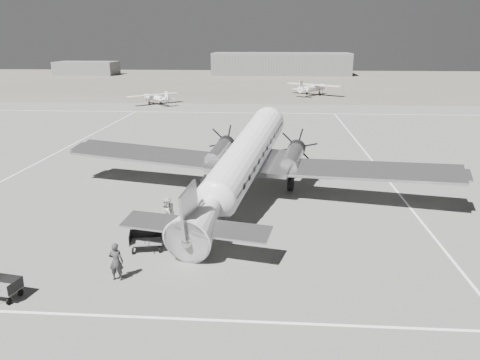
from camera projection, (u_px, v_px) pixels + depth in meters
name	position (u px, v px, depth m)	size (l,w,h in m)	color
ground	(228.00, 202.00, 31.75)	(260.00, 260.00, 0.00)	slate
taxi_line_near	(195.00, 319.00, 18.38)	(60.00, 0.15, 0.01)	white
taxi_line_right	(409.00, 206.00, 30.94)	(0.15, 80.00, 0.01)	white
taxi_line_left	(42.00, 160.00, 42.53)	(0.15, 60.00, 0.01)	white
taxi_line_horizon	(254.00, 113.00, 69.95)	(90.00, 0.15, 0.01)	white
grass_infield	(263.00, 81.00, 122.48)	(260.00, 90.00, 0.01)	#605C51
hangar_main	(281.00, 64.00, 145.06)	(42.00, 14.00, 6.60)	#5F5F5F
shed_secondary	(87.00, 68.00, 144.75)	(18.00, 10.00, 4.00)	slate
dc3_airliner	(242.00, 164.00, 30.75)	(28.31, 19.64, 5.39)	#B1B1B4
light_plane_left	(155.00, 99.00, 78.57)	(9.33, 7.57, 1.94)	silver
light_plane_right	(313.00, 89.00, 91.38)	(11.84, 9.60, 2.46)	silver
baggage_cart_near	(146.00, 241.00, 24.32)	(1.78, 1.25, 1.00)	slate
baggage_cart_far	(1.00, 289.00, 19.77)	(1.62, 1.14, 0.91)	slate
ground_crew	(116.00, 261.00, 21.17)	(0.67, 0.44, 1.83)	#303030
ramp_agent	(168.00, 214.00, 26.69)	(0.96, 0.74, 1.97)	silver
passenger	(170.00, 216.00, 26.97)	(0.78, 0.51, 1.60)	#B6B6B4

